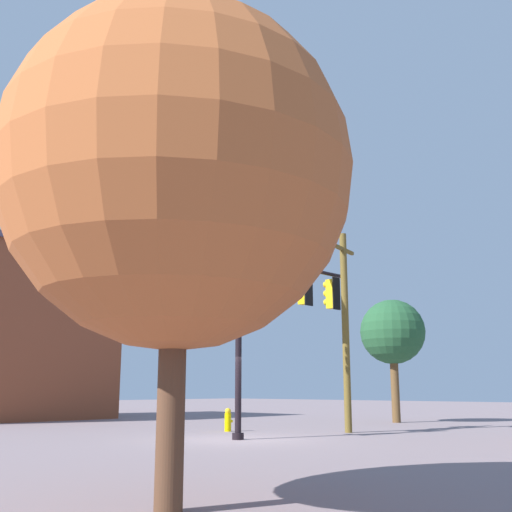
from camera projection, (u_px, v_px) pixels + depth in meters
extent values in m
plane|color=gray|center=(238.00, 440.00, 18.93)|extent=(120.00, 120.00, 0.00)
cylinder|color=black|center=(239.00, 330.00, 19.63)|extent=(0.20, 0.20, 6.65)
cylinder|color=black|center=(238.00, 436.00, 18.95)|extent=(0.36, 0.36, 0.20)
cylinder|color=black|center=(296.00, 267.00, 22.15)|extent=(5.73, 0.29, 0.14)
cylinder|color=black|center=(266.00, 275.00, 20.94)|extent=(2.61, 0.15, 1.07)
cube|color=yellow|center=(273.00, 284.00, 21.13)|extent=(0.34, 0.38, 1.10)
cube|color=black|center=(277.00, 283.00, 20.99)|extent=(0.44, 0.07, 1.22)
sphere|color=maroon|center=(269.00, 275.00, 21.34)|extent=(0.22, 0.22, 0.22)
cylinder|color=yellow|center=(268.00, 274.00, 21.39)|extent=(0.24, 0.16, 0.23)
sphere|color=#FFFC14|center=(269.00, 284.00, 21.27)|extent=(0.22, 0.22, 0.22)
cylinder|color=yellow|center=(268.00, 283.00, 21.32)|extent=(0.24, 0.16, 0.23)
sphere|color=#0B621E|center=(269.00, 294.00, 21.20)|extent=(0.22, 0.22, 0.22)
cylinder|color=yellow|center=(268.00, 293.00, 21.25)|extent=(0.24, 0.16, 0.23)
cube|color=#DFB70D|center=(304.00, 289.00, 22.28)|extent=(0.32, 0.36, 1.10)
cube|color=black|center=(309.00, 289.00, 22.14)|extent=(0.44, 0.04, 1.22)
sphere|color=maroon|center=(300.00, 280.00, 22.48)|extent=(0.22, 0.22, 0.22)
cylinder|color=#DFB70D|center=(298.00, 279.00, 22.53)|extent=(0.23, 0.14, 0.23)
sphere|color=#FFFC14|center=(300.00, 290.00, 22.41)|extent=(0.22, 0.22, 0.22)
cylinder|color=#DFB70D|center=(299.00, 289.00, 22.46)|extent=(0.23, 0.14, 0.23)
sphere|color=#0B621E|center=(300.00, 299.00, 22.34)|extent=(0.22, 0.22, 0.22)
cylinder|color=#DFB70D|center=(299.00, 298.00, 22.39)|extent=(0.23, 0.14, 0.23)
cube|color=gold|center=(332.00, 294.00, 23.42)|extent=(0.33, 0.37, 1.10)
cube|color=black|center=(336.00, 293.00, 23.29)|extent=(0.44, 0.05, 1.22)
sphere|color=maroon|center=(328.00, 286.00, 23.63)|extent=(0.22, 0.22, 0.22)
cylinder|color=gold|center=(326.00, 285.00, 23.68)|extent=(0.23, 0.14, 0.23)
sphere|color=#FFFC14|center=(328.00, 295.00, 23.56)|extent=(0.22, 0.22, 0.22)
cylinder|color=gold|center=(327.00, 293.00, 23.61)|extent=(0.23, 0.14, 0.23)
sphere|color=#0B621E|center=(328.00, 303.00, 23.49)|extent=(0.22, 0.22, 0.22)
cylinder|color=gold|center=(327.00, 302.00, 23.54)|extent=(0.23, 0.14, 0.23)
cube|color=yellow|center=(231.00, 297.00, 19.60)|extent=(0.37, 0.33, 1.10)
cube|color=black|center=(235.00, 297.00, 19.74)|extent=(0.05, 0.44, 1.22)
sphere|color=maroon|center=(226.00, 285.00, 19.53)|extent=(0.22, 0.22, 0.22)
cylinder|color=yellow|center=(225.00, 283.00, 19.50)|extent=(0.15, 0.23, 0.23)
sphere|color=#FFFC14|center=(226.00, 296.00, 19.46)|extent=(0.22, 0.22, 0.22)
cylinder|color=yellow|center=(225.00, 294.00, 19.43)|extent=(0.15, 0.23, 0.23)
sphere|color=#0B621E|center=(226.00, 307.00, 19.39)|extent=(0.22, 0.22, 0.22)
cylinder|color=yellow|center=(225.00, 305.00, 19.36)|extent=(0.15, 0.23, 0.23)
cube|color=white|center=(302.00, 260.00, 22.41)|extent=(0.94, 0.05, 0.26)
cube|color=#166825|center=(302.00, 260.00, 22.41)|extent=(0.90, 0.05, 0.22)
cube|color=white|center=(239.00, 326.00, 19.66)|extent=(0.05, 0.94, 0.26)
cube|color=#1F7835|center=(239.00, 326.00, 19.66)|extent=(0.05, 0.90, 0.22)
cylinder|color=brown|center=(346.00, 330.00, 22.71)|extent=(0.26, 0.26, 7.25)
cube|color=brown|center=(343.00, 249.00, 23.35)|extent=(1.79, 0.47, 0.12)
cylinder|color=#D9BE01|center=(228.00, 422.00, 22.64)|extent=(0.24, 0.24, 0.65)
sphere|color=yellow|center=(228.00, 411.00, 22.72)|extent=(0.22, 0.22, 0.22)
cylinder|color=#E7BB06|center=(231.00, 421.00, 22.75)|extent=(0.12, 0.10, 0.10)
cylinder|color=#4F3321|center=(171.00, 415.00, 8.00)|extent=(0.37, 0.37, 2.37)
sphere|color=#AB592D|center=(177.00, 175.00, 8.68)|extent=(4.88, 4.88, 4.88)
cylinder|color=brown|center=(395.00, 391.00, 28.82)|extent=(0.38, 0.38, 2.88)
sphere|color=#23512E|center=(393.00, 332.00, 29.40)|extent=(3.04, 3.04, 3.04)
cube|color=brown|center=(10.00, 336.00, 32.75)|extent=(8.61, 7.90, 8.49)
cube|color=#514659|center=(17.00, 255.00, 33.67)|extent=(8.91, 8.20, 0.30)
cube|color=#A5B7C6|center=(33.00, 303.00, 38.19)|extent=(0.90, 0.04, 1.20)
cube|color=#A5B7C6|center=(36.00, 317.00, 38.22)|extent=(0.90, 0.04, 1.20)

